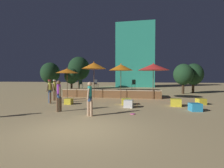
# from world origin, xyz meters

# --- Properties ---
(ground_plane) EXTENTS (120.00, 120.00, 0.00)m
(ground_plane) POSITION_xyz_m (0.00, 0.00, 0.00)
(ground_plane) COLOR tan
(wooden_deck) EXTENTS (9.13, 2.51, 0.74)m
(wooden_deck) POSITION_xyz_m (-1.06, 10.88, 0.33)
(wooden_deck) COLOR brown
(wooden_deck) RESTS_ON ground
(patio_umbrella_0) EXTENTS (2.63, 2.63, 3.08)m
(patio_umbrella_0) POSITION_xyz_m (2.79, 9.55, 2.72)
(patio_umbrella_0) COLOR brown
(patio_umbrella_0) RESTS_ON ground
(patio_umbrella_1) EXTENTS (2.15, 2.15, 3.23)m
(patio_umbrella_1) POSITION_xyz_m (-2.31, 9.08, 2.87)
(patio_umbrella_1) COLOR brown
(patio_umbrella_1) RESTS_ON ground
(patio_umbrella_2) EXTENTS (2.09, 2.09, 3.05)m
(patio_umbrella_2) POSITION_xyz_m (0.06, 9.23, 2.70)
(patio_umbrella_2) COLOR brown
(patio_umbrella_2) RESTS_ON ground
(patio_umbrella_3) EXTENTS (2.02, 2.02, 2.72)m
(patio_umbrella_3) POSITION_xyz_m (-4.84, 9.05, 2.43)
(patio_umbrella_3) COLOR brown
(patio_umbrella_3) RESTS_ON ground
(cube_seat_0) EXTENTS (0.67, 0.67, 0.43)m
(cube_seat_0) POSITION_xyz_m (4.89, 4.56, 0.21)
(cube_seat_0) COLOR #2D9EDB
(cube_seat_0) RESTS_ON ground
(cube_seat_1) EXTENTS (0.67, 0.67, 0.41)m
(cube_seat_1) POSITION_xyz_m (5.87, 7.09, 0.20)
(cube_seat_1) COLOR yellow
(cube_seat_1) RESTS_ON ground
(cube_seat_2) EXTENTS (0.54, 0.54, 0.46)m
(cube_seat_2) POSITION_xyz_m (1.20, 4.92, 0.23)
(cube_seat_2) COLOR white
(cube_seat_2) RESTS_ON ground
(cube_seat_3) EXTENTS (0.73, 0.73, 0.42)m
(cube_seat_3) POSITION_xyz_m (0.94, 6.02, 0.21)
(cube_seat_3) COLOR yellow
(cube_seat_3) RESTS_ON ground
(cube_seat_4) EXTENTS (0.49, 0.49, 0.38)m
(cube_seat_4) POSITION_xyz_m (-2.96, 5.41, 0.19)
(cube_seat_4) COLOR yellow
(cube_seat_4) RESTS_ON ground
(cube_seat_5) EXTENTS (0.68, 0.68, 0.48)m
(cube_seat_5) POSITION_xyz_m (4.11, 6.05, 0.24)
(cube_seat_5) COLOR yellow
(cube_seat_5) RESTS_ON ground
(person_1) EXTENTS (0.29, 0.46, 1.63)m
(person_1) POSITION_xyz_m (-0.33, 2.19, 0.86)
(person_1) COLOR tan
(person_1) RESTS_ON ground
(person_2) EXTENTS (0.43, 0.39, 1.67)m
(person_2) POSITION_xyz_m (-2.32, 2.91, 0.89)
(person_2) COLOR brown
(person_2) RESTS_ON ground
(person_3) EXTENTS (0.36, 0.45, 1.68)m
(person_3) POSITION_xyz_m (-4.46, 5.54, 0.94)
(person_3) COLOR #2D4C7F
(person_3) RESTS_ON ground
(person_4) EXTENTS (0.29, 0.49, 1.66)m
(person_4) POSITION_xyz_m (-4.88, 6.94, 0.93)
(person_4) COLOR brown
(person_4) RESTS_ON ground
(bistro_chair_0) EXTENTS (0.42, 0.42, 0.90)m
(bistro_chair_0) POSITION_xyz_m (-2.64, 10.77, 1.28)
(bistro_chair_0) COLOR #2D3338
(bistro_chair_0) RESTS_ON wooden_deck
(bistro_chair_1) EXTENTS (0.48, 0.48, 0.90)m
(bistro_chair_1) POSITION_xyz_m (-4.12, 10.51, 1.28)
(bistro_chair_1) COLOR #1E4C47
(bistro_chair_1) RESTS_ON wooden_deck
(bistro_chair_2) EXTENTS (0.46, 0.46, 0.90)m
(bistro_chair_2) POSITION_xyz_m (1.01, 10.95, 1.28)
(bistro_chair_2) COLOR #1E4C47
(bistro_chair_2) RESTS_ON wooden_deck
(frisbee_disc) EXTENTS (0.24, 0.24, 0.03)m
(frisbee_disc) POSITION_xyz_m (1.63, 3.03, 0.02)
(frisbee_disc) COLOR #E54C99
(frisbee_disc) RESTS_ON ground
(background_tree_0) EXTENTS (2.15, 2.15, 3.38)m
(background_tree_0) POSITION_xyz_m (6.23, 15.21, 2.18)
(background_tree_0) COLOR #3D2B1C
(background_tree_0) RESTS_ON ground
(background_tree_1) EXTENTS (3.47, 3.47, 5.18)m
(background_tree_1) POSITION_xyz_m (-8.63, 20.99, 3.27)
(background_tree_1) COLOR #3D2B1C
(background_tree_1) RESTS_ON ground
(background_tree_2) EXTENTS (1.97, 1.97, 3.11)m
(background_tree_2) POSITION_xyz_m (-8.17, 17.19, 2.01)
(background_tree_2) COLOR #3D2B1C
(background_tree_2) RESTS_ON ground
(background_tree_3) EXTENTS (2.29, 2.29, 3.48)m
(background_tree_3) POSITION_xyz_m (7.58, 16.48, 2.21)
(background_tree_3) COLOR #3D2B1C
(background_tree_3) RESTS_ON ground
(background_tree_4) EXTENTS (2.48, 2.48, 3.81)m
(background_tree_4) POSITION_xyz_m (-10.30, 15.28, 2.43)
(background_tree_4) COLOR #3D2B1C
(background_tree_4) RESTS_ON ground
(distant_building) EXTENTS (7.38, 4.18, 12.38)m
(distant_building) POSITION_xyz_m (-0.12, 29.46, 6.19)
(distant_building) COLOR teal
(distant_building) RESTS_ON ground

